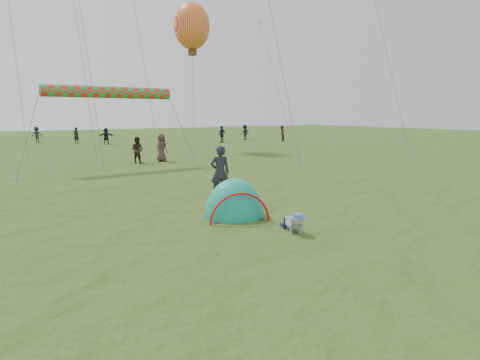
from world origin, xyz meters
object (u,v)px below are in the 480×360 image
crawling_toddler (294,222)px  standing_adult (220,172)px  popup_tent (234,217)px  balloon_kite (192,29)px

crawling_toddler → standing_adult: size_ratio=0.38×
crawling_toddler → popup_tent: (-0.48, 2.08, -0.28)m
standing_adult → balloon_kite: 21.30m
crawling_toddler → popup_tent: 2.15m
popup_tent → standing_adult: size_ratio=1.21×
popup_tent → balloon_kite: bearing=84.9°
standing_adult → balloon_kite: balloon_kite is taller
balloon_kite → popup_tent: bearing=-113.7°
crawling_toddler → balloon_kite: balloon_kite is taller
balloon_kite → crawling_toddler: bearing=-110.6°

